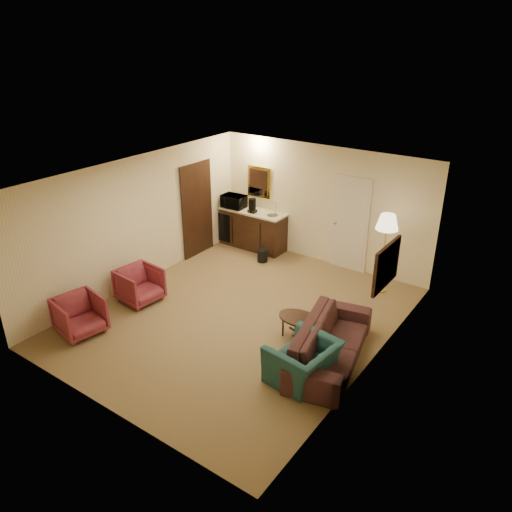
{
  "coord_description": "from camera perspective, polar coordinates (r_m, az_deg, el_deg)",
  "views": [
    {
      "loc": [
        4.75,
        -6.22,
        4.78
      ],
      "look_at": [
        0.01,
        0.5,
        1.02
      ],
      "focal_mm": 35.0,
      "sensor_mm": 36.0,
      "label": 1
    }
  ],
  "objects": [
    {
      "name": "sofa",
      "position": [
        7.91,
        8.56,
        -9.11
      ],
      "size": [
        1.11,
        2.31,
        0.87
      ],
      "primitive_type": "imported",
      "rotation": [
        0.0,
        0.0,
        1.79
      ],
      "color": "black",
      "rests_on": "ground"
    },
    {
      "name": "coffee_table",
      "position": [
        8.47,
        4.93,
        -8.21
      ],
      "size": [
        0.85,
        0.69,
        0.42
      ],
      "primitive_type": "cube",
      "rotation": [
        0.0,
        0.0,
        -0.29
      ],
      "color": "black",
      "rests_on": "ground"
    },
    {
      "name": "teal_armchair",
      "position": [
        7.47,
        5.4,
        -11.27
      ],
      "size": [
        0.73,
        1.03,
        0.85
      ],
      "primitive_type": "imported",
      "rotation": [
        0.0,
        0.0,
        -1.68
      ],
      "color": "#1E4B4A",
      "rests_on": "ground"
    },
    {
      "name": "coffee_maker",
      "position": [
        11.49,
        -0.43,
        5.79
      ],
      "size": [
        0.21,
        0.21,
        0.33
      ],
      "primitive_type": "cylinder",
      "rotation": [
        0.0,
        0.0,
        0.24
      ],
      "color": "black",
      "rests_on": "wetbar_cabinet"
    },
    {
      "name": "rose_chair_near",
      "position": [
        9.74,
        -13.16,
        -3.07
      ],
      "size": [
        0.74,
        0.78,
        0.74
      ],
      "primitive_type": "imported",
      "rotation": [
        0.0,
        0.0,
        1.48
      ],
      "color": "#923043",
      "rests_on": "ground"
    },
    {
      "name": "room_walls",
      "position": [
        9.04,
        0.45,
        4.74
      ],
      "size": [
        5.02,
        6.01,
        2.61
      ],
      "color": "beige",
      "rests_on": "ground"
    },
    {
      "name": "wetbar_cabinet",
      "position": [
        11.81,
        -0.35,
        3.1
      ],
      "size": [
        1.64,
        0.58,
        0.92
      ],
      "primitive_type": "cube",
      "color": "#381E12",
      "rests_on": "ground"
    },
    {
      "name": "waste_bin",
      "position": [
        11.18,
        0.75,
        0.07
      ],
      "size": [
        0.3,
        0.3,
        0.29
      ],
      "primitive_type": "cylinder",
      "rotation": [
        0.0,
        0.0,
        -0.34
      ],
      "color": "black",
      "rests_on": "ground"
    },
    {
      "name": "floor_lamp",
      "position": [
        9.97,
        14.4,
        0.27
      ],
      "size": [
        0.55,
        0.55,
        1.62
      ],
      "primitive_type": "cube",
      "rotation": [
        0.0,
        0.0,
        -0.33
      ],
      "color": "gold",
      "rests_on": "ground"
    },
    {
      "name": "ground",
      "position": [
        9.17,
        -1.85,
        -6.88
      ],
      "size": [
        6.0,
        6.0,
        0.0
      ],
      "primitive_type": "plane",
      "color": "olive",
      "rests_on": "ground"
    },
    {
      "name": "microwave",
      "position": [
        11.82,
        -2.57,
        6.42
      ],
      "size": [
        0.57,
        0.34,
        0.37
      ],
      "primitive_type": "imported",
      "rotation": [
        0.0,
        0.0,
        0.06
      ],
      "color": "black",
      "rests_on": "wetbar_cabinet"
    },
    {
      "name": "rose_chair_far",
      "position": [
        9.03,
        -19.54,
        -6.23
      ],
      "size": [
        0.8,
        0.83,
        0.74
      ],
      "primitive_type": "imported",
      "rotation": [
        0.0,
        0.0,
        1.39
      ],
      "color": "#923043",
      "rests_on": "ground"
    }
  ]
}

